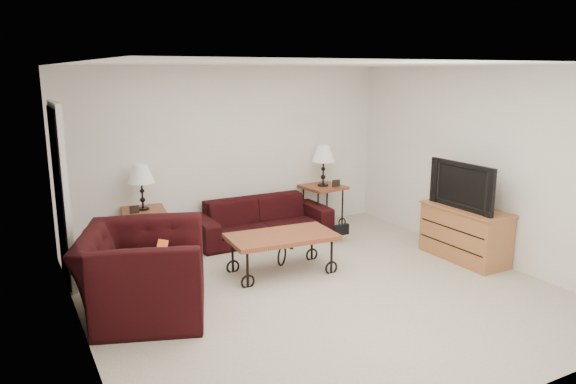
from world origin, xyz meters
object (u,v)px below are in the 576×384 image
object	(u,v)px
lamp_right	(323,166)
backpack	(336,225)
sofa	(262,219)
coffee_table	(282,254)
lamp_left	(142,187)
side_table_left	(145,231)
side_table_right	(323,206)
tv_stand	(465,234)
television	(467,185)
armchair	(144,272)

from	to	relation	value
lamp_right	backpack	xyz separation A→B (m)	(-0.25, -0.78, -0.74)
sofa	coffee_table	distance (m)	1.42
lamp_left	backpack	bearing A→B (deg)	-16.66
lamp_right	lamp_left	bearing A→B (deg)	-180.00
sofa	coffee_table	bearing A→B (deg)	-105.77
side_table_left	lamp_left	distance (m)	0.61
side_table_right	backpack	bearing A→B (deg)	-108.11
tv_stand	backpack	xyz separation A→B (m)	(-1.04, 1.47, -0.11)
lamp_right	television	distance (m)	2.38
television	backpack	size ratio (longest dim) A/B	2.19
sofa	coffee_table	xyz separation A→B (m)	(-0.39, -1.36, -0.05)
sofa	armchair	bearing A→B (deg)	-141.59
lamp_right	armchair	distance (m)	3.85
sofa	armchair	distance (m)	2.75
tv_stand	television	size ratio (longest dim) A/B	1.12
sofa	backpack	bearing A→B (deg)	-33.23
coffee_table	side_table_left	bearing A→B (deg)	130.12
sofa	television	size ratio (longest dim) A/B	1.95
side_table_right	armchair	bearing A→B (deg)	-150.39
side_table_right	lamp_right	xyz separation A→B (m)	(0.00, 0.00, 0.65)
armchair	backpack	distance (m)	3.26
lamp_left	tv_stand	size ratio (longest dim) A/B	0.52
lamp_right	backpack	bearing A→B (deg)	-108.11
television	backpack	world-z (taller)	television
side_table_right	tv_stand	size ratio (longest dim) A/B	0.56
lamp_right	side_table_right	bearing A→B (deg)	0.00
sofa	coffee_table	size ratio (longest dim) A/B	1.57
lamp_left	armchair	xyz separation A→B (m)	(-0.47, -1.89, -0.48)
sofa	armchair	size ratio (longest dim) A/B	1.51
lamp_right	armchair	size ratio (longest dim) A/B	0.48
lamp_left	coffee_table	xyz separation A→B (m)	(1.30, -1.54, -0.68)
lamp_left	lamp_right	world-z (taller)	lamp_right
sofa	side_table_left	bearing A→B (deg)	173.91
side_table_right	armchair	size ratio (longest dim) A/B	0.48
armchair	tv_stand	bearing A→B (deg)	-75.18
coffee_table	backpack	size ratio (longest dim) A/B	2.72
coffee_table	tv_stand	world-z (taller)	tv_stand
sofa	lamp_left	xyz separation A→B (m)	(-1.69, 0.18, 0.62)
tv_stand	lamp_left	bearing A→B (deg)	148.26
side_table_right	coffee_table	bearing A→B (deg)	-135.15
coffee_table	backpack	distance (m)	1.51
tv_stand	armchair	bearing A→B (deg)	174.92
television	side_table_left	bearing A→B (deg)	-121.88
lamp_left	backpack	xyz separation A→B (m)	(2.60, -0.78, -0.68)
lamp_right	armchair	world-z (taller)	lamp_right
lamp_left	coffee_table	size ratio (longest dim) A/B	0.47
side_table_left	sofa	bearing A→B (deg)	-6.09
lamp_left	television	world-z (taller)	television
television	sofa	bearing A→B (deg)	-136.96
armchair	tv_stand	distance (m)	4.12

